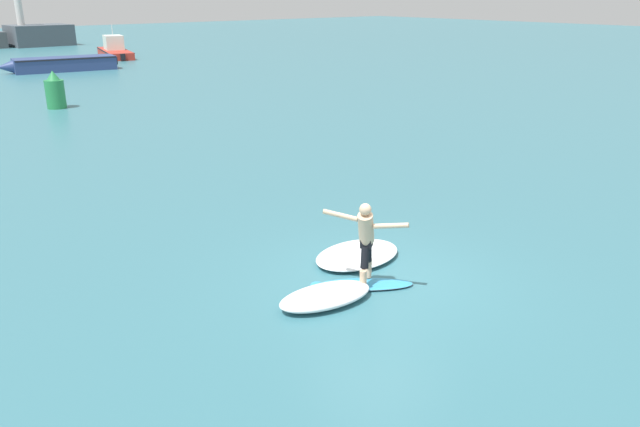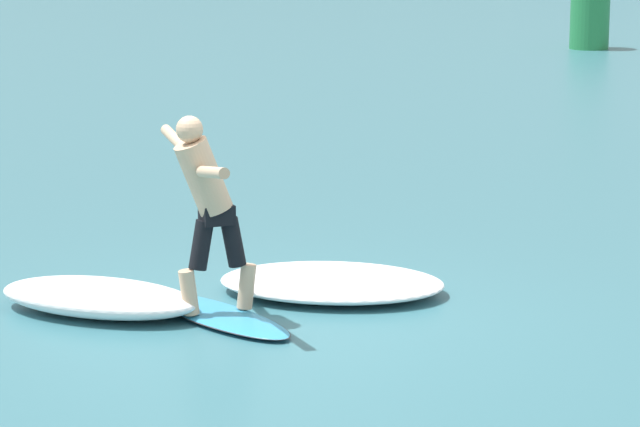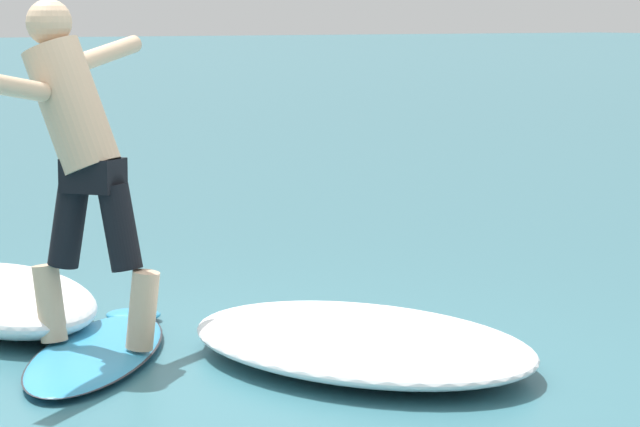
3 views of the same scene
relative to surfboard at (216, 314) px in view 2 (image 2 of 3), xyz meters
name	(u,v)px [view 2 (image 2 of 3)]	position (x,y,z in m)	size (l,w,h in m)	color
ground_plane	(267,321)	(0.44, 0.01, -0.03)	(200.00, 200.00, 0.00)	#37707C
surfboard	(216,314)	(0.00, 0.00, 0.00)	(1.79, 1.54, 0.20)	#3597C8
surfer	(206,198)	(-0.05, -0.07, 1.00)	(0.97, 1.33, 1.64)	#D0AA87
channel_marker_buoy	(590,14)	(1.98, 23.20, 0.75)	(0.88, 0.88, 1.76)	#288447
wave_foam_at_tail	(332,282)	(0.77, 1.00, 0.06)	(2.04, 1.43, 0.20)	white
wave_foam_at_nose	(99,297)	(-1.00, -0.06, 0.10)	(1.91, 1.15, 0.28)	white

